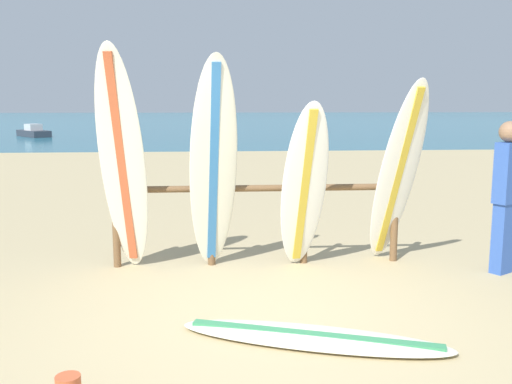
# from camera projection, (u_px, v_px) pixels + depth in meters

# --- Properties ---
(ground_plane) EXTENTS (120.00, 120.00, 0.00)m
(ground_plane) POSITION_uv_depth(u_px,v_px,m) (268.00, 328.00, 5.02)
(ground_plane) COLOR tan
(ocean_water) EXTENTS (120.00, 80.00, 0.01)m
(ocean_water) POSITION_uv_depth(u_px,v_px,m) (216.00, 120.00, 62.12)
(ocean_water) COLOR teal
(ocean_water) RESTS_ON ground
(surfboard_rack) EXTENTS (3.52, 0.09, 1.09)m
(surfboard_rack) POSITION_uv_depth(u_px,v_px,m) (258.00, 208.00, 6.91)
(surfboard_rack) COLOR brown
(surfboard_rack) RESTS_ON ground
(surfboard_leaning_far_left) EXTENTS (0.66, 0.81, 2.62)m
(surfboard_leaning_far_left) POSITION_uv_depth(u_px,v_px,m) (122.00, 162.00, 6.42)
(surfboard_leaning_far_left) COLOR white
(surfboard_leaning_far_left) RESTS_ON ground
(surfboard_leaning_left) EXTENTS (0.65, 0.72, 2.51)m
(surfboard_leaning_left) POSITION_uv_depth(u_px,v_px,m) (213.00, 165.00, 6.52)
(surfboard_leaning_left) COLOR silver
(surfboard_leaning_left) RESTS_ON ground
(surfboard_leaning_center_left) EXTENTS (0.60, 0.86, 2.00)m
(surfboard_leaning_center_left) POSITION_uv_depth(u_px,v_px,m) (304.00, 188.00, 6.51)
(surfboard_leaning_center_left) COLOR white
(surfboard_leaning_center_left) RESTS_ON ground
(surfboard_leaning_center) EXTENTS (0.60, 1.13, 2.25)m
(surfboard_leaning_center) POSITION_uv_depth(u_px,v_px,m) (397.00, 175.00, 6.68)
(surfboard_leaning_center) COLOR white
(surfboard_leaning_center) RESTS_ON ground
(surfboard_lying_on_sand) EXTENTS (2.34, 1.25, 0.08)m
(surfboard_lying_on_sand) POSITION_uv_depth(u_px,v_px,m) (313.00, 337.00, 4.73)
(surfboard_lying_on_sand) COLOR silver
(surfboard_lying_on_sand) RESTS_ON ground
(beachgoer_standing) EXTENTS (0.34, 0.30, 1.76)m
(beachgoer_standing) POSITION_uv_depth(u_px,v_px,m) (506.00, 191.00, 6.49)
(beachgoer_standing) COLOR #3359B2
(beachgoer_standing) RESTS_ON ground
(small_boat_offshore) EXTENTS (2.42, 2.71, 0.71)m
(small_boat_offshore) POSITION_uv_depth(u_px,v_px,m) (34.00, 132.00, 32.18)
(small_boat_offshore) COLOR #333842
(small_boat_offshore) RESTS_ON ocean_water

